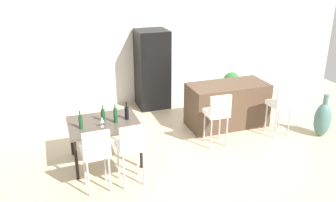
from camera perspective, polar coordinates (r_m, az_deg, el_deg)
The scene contains 16 objects.
ground_plane at distance 7.02m, azimuth 6.75°, elevation -7.05°, with size 10.00×10.00×0.00m, color #C6B28E.
back_wall at distance 8.94m, azimuth -0.60°, elevation 9.29°, with size 10.00×0.12×2.90m, color silver.
kitchen_island at distance 7.76m, azimuth 9.26°, elevation -0.58°, with size 1.66×0.78×0.92m, color #4C3828.
bar_chair_left at distance 6.77m, azimuth 7.82°, elevation -1.67°, with size 0.41×0.41×1.05m.
bar_chair_middle at distance 7.47m, azimuth 17.39°, elevation -0.24°, with size 0.41×0.41×1.05m.
dining_table at distance 6.29m, azimuth -10.04°, elevation -3.93°, with size 1.18×0.96×0.74m.
dining_chair_near at distance 5.50m, azimuth -11.27°, elevation -7.62°, with size 0.42×0.42×1.05m.
dining_chair_far at distance 5.58m, azimuth -5.82°, elevation -6.85°, with size 0.42×0.42×1.05m.
wine_bottle_corner at distance 6.08m, azimuth -13.56°, elevation -3.18°, with size 0.06×0.06×0.32m.
wine_bottle_end at distance 6.19m, azimuth -8.25°, elevation -2.21°, with size 0.07×0.07×0.33m.
wine_bottle_right at distance 6.29m, azimuth -6.51°, elevation -1.81°, with size 0.07×0.07×0.32m.
wine_bottle_far at distance 6.29m, azimuth -10.17°, elevation -2.16°, with size 0.07×0.07×0.28m.
wine_glass_left at distance 6.06m, azimuth -10.34°, elevation -2.94°, with size 0.07×0.07×0.17m.
refrigerator at distance 8.54m, azimuth -2.49°, elevation 5.01°, with size 0.72×0.68×1.84m, color black.
floor_vase at distance 7.84m, azimuth 23.09°, elevation -2.66°, with size 0.33×0.33×0.88m.
potted_plant at distance 9.49m, azimuth 9.96°, elevation 2.96°, with size 0.44×0.44×0.63m.
Camera 1 is at (-2.79, -5.52, 3.33)m, focal length 38.82 mm.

